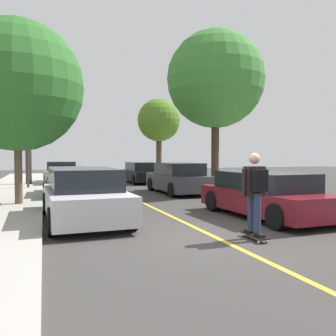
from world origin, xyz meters
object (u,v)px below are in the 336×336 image
Objects in this scene: parked_car_right_near at (178,179)px; streetlamp at (27,133)px; parked_car_right_far at (141,173)px; street_tree_left_nearest at (17,86)px; parked_car_right_nearest at (265,195)px; skateboarder at (255,189)px; parked_car_left_far at (61,173)px; parked_car_left_nearest at (84,195)px; skateboard at (254,235)px; parked_car_left_near at (69,182)px; fire_hydrant at (234,186)px; street_tree_right_nearest at (215,80)px; street_tree_right_near at (159,121)px; street_tree_left_near at (28,98)px.

parked_car_right_near is 0.95× the size of streetlamp.
street_tree_left_nearest is (-6.74, -9.25, 3.43)m from parked_car_right_far.
streetlamp is at bearing 121.88° from parked_car_right_nearest.
skateboarder is at bearing -101.10° from parked_car_right_near.
street_tree_left_nearest is (-1.81, -9.70, 3.41)m from parked_car_left_far.
parked_car_left_nearest is 4.63m from skateboarder.
street_tree_left_nearest is 9.15m from skateboard.
street_tree_left_nearest reaches higher than parked_car_right_near.
parked_car_right_far reaches higher than parked_car_left_near.
parked_car_left_near is 0.99× the size of parked_car_right_far.
parked_car_left_nearest is 2.73× the size of skateboarder.
parked_car_right_near reaches higher than fire_hydrant.
skateboard is at bearing -128.75° from parked_car_right_nearest.
street_tree_right_nearest reaches higher than street_tree_right_near.
street_tree_left_nearest is 6.51m from streetlamp.
parked_car_left_far is at bearing 62.02° from streetlamp.
parked_car_left_nearest is at bearing -90.01° from parked_car_left_near.
parked_car_left_near is at bearing 108.47° from skateboarder.
parked_car_left_far is 4.95m from parked_car_right_far.
fire_hydrant is at bearing -97.45° from street_tree_right_nearest.
parked_car_left_far is at bearing 100.86° from skateboarder.
streetlamp is (-6.68, 3.84, 2.21)m from parked_car_right_near.
street_tree_left_near is at bearing -157.48° from parked_car_left_far.
streetlamp is at bearing 89.49° from street_tree_left_nearest.
parked_car_right_near is 5.01m from street_tree_right_nearest.
parked_car_left_near is 11.38m from street_tree_right_near.
street_tree_right_nearest reaches higher than fire_hydrant.
parked_car_right_far reaches higher than parked_car_right_nearest.
street_tree_right_nearest reaches higher than skateboarder.
street_tree_right_near is at bearing 12.49° from parked_car_left_far.
streetlamp is (-1.75, -3.30, 2.22)m from parked_car_left_far.
parked_car_left_nearest reaches higher than parked_car_right_far.
street_tree_left_nearest reaches higher than parked_car_right_far.
parked_car_right_near reaches higher than parked_car_left_near.
parked_car_left_nearest is 7.60m from parked_car_right_near.
parked_car_right_nearest is at bearing -105.04° from street_tree_right_nearest.
parked_car_right_far is at bearing -132.96° from street_tree_right_near.
parked_car_left_nearest is at bearing 167.27° from parked_car_right_nearest.
parked_car_right_nearest is (4.93, -7.10, 0.01)m from parked_car_left_near.
parked_car_right_far is 0.79× the size of street_tree_right_near.
fire_hydrant is at bearing -80.75° from parked_car_right_far.
parked_car_right_far is at bearing 23.08° from streetlamp.
parked_car_right_far is 8.51m from street_tree_right_nearest.
parked_car_right_nearest is 5.42× the size of skateboard.
street_tree_right_near is at bearing 90.00° from street_tree_right_nearest.
skateboard is (3.13, -9.34, -0.54)m from parked_car_left_near.
street_tree_right_nearest is at bearing -75.25° from parked_car_right_far.
parked_car_right_far is 15.94m from skateboard.
parked_car_right_near reaches higher than skateboard.
street_tree_left_near reaches higher than street_tree_right_near.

